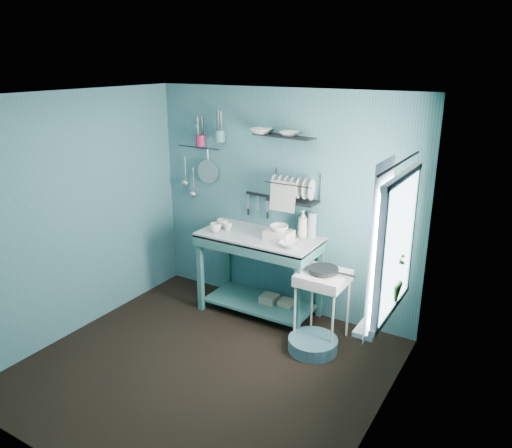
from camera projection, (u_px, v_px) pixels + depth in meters
The scene contains 36 objects.
floor at pixel (205, 367), 4.73m from camera, with size 3.20×3.20×0.00m, color black.
ceiling at pixel (195, 96), 3.94m from camera, with size 3.20×3.20×0.00m, color silver.
wall_back at pixel (282, 203), 5.55m from camera, with size 3.20×3.20×0.00m, color #36666E.
wall_front at pixel (55, 317), 3.11m from camera, with size 3.20×3.20×0.00m, color #36666E.
wall_left at pixel (76, 216), 5.12m from camera, with size 3.00×3.00×0.00m, color #36666E.
wall_right at pixel (381, 285), 3.55m from camera, with size 3.00×3.00×0.00m, color #36666E.
work_counter at pixel (260, 275), 5.60m from camera, with size 1.34×0.67×0.95m, color #2E625E.
mug_left at pixel (215, 228), 5.54m from camera, with size 0.12×0.12×0.10m, color silver.
mug_mid at pixel (228, 227), 5.58m from camera, with size 0.10×0.10×0.09m, color silver.
mug_right at pixel (222, 223), 5.68m from camera, with size 0.12×0.12×0.10m, color silver.
wash_tub at pixel (279, 235), 5.30m from camera, with size 0.28×0.22×0.10m, color silver.
tub_bowl at pixel (279, 228), 5.27m from camera, with size 0.20×0.20×0.06m, color silver.
soap_bottle at pixel (303, 223), 5.36m from camera, with size 0.12×0.12×0.30m, color silver.
water_bottle at pixel (312, 225), 5.33m from camera, with size 0.09×0.09×0.28m, color #9DA9AF.
counter_bowl at pixel (290, 244), 5.10m from camera, with size 0.22×0.22×0.05m, color silver.
hotplate_stand at pixel (322, 307), 5.09m from camera, with size 0.47×0.47×0.75m, color silver.
frying_pan at pixel (324, 269), 4.96m from camera, with size 0.30×0.30×0.04m, color black.
knife_strip at pixel (258, 195), 5.65m from camera, with size 0.32×0.02×0.03m, color black.
dish_rack at pixel (293, 187), 5.28m from camera, with size 0.55×0.24×0.32m, color black.
upper_shelf at pixel (284, 136), 5.20m from camera, with size 0.70×0.18×0.01m, color black.
shelf_bowl_left at pixel (261, 131), 5.32m from camera, with size 0.23×0.23×0.06m, color silver.
shelf_bowl_right at pixel (289, 135), 5.16m from camera, with size 0.20×0.20×0.05m, color silver.
utensil_cup_magenta at pixel (200, 141), 5.80m from camera, with size 0.11×0.11×0.13m, color maroon.
utensil_cup_teal at pixel (220, 136), 5.64m from camera, with size 0.11×0.11×0.13m, color teal.
colander at pixel (208, 172), 5.91m from camera, with size 0.28×0.28×0.03m, color #A3A5AB.
ladle_outer at pixel (185, 169), 6.09m from camera, with size 0.01×0.01×0.30m, color #A3A5AB.
ladle_inner at pixel (193, 180), 6.07m from camera, with size 0.01×0.01×0.30m, color #A3A5AB.
hook_rail at pixel (198, 147), 5.91m from camera, with size 0.01×0.01×0.60m, color black.
window_glass at pixel (398, 246), 3.88m from camera, with size 1.10×1.10×0.00m, color white.
windowsill at pixel (382, 311), 4.10m from camera, with size 0.16×0.95×0.04m, color silver.
curtain at pixel (379, 250), 3.65m from camera, with size 1.35×1.35×0.00m, color white.
curtain_rod at pixel (400, 163), 3.69m from camera, with size 0.02×0.02×1.05m, color black.
potted_plant at pixel (385, 275), 4.09m from camera, with size 0.29×0.29×0.52m, color #2B6127.
storage_tin_large at pixel (269, 304), 5.71m from camera, with size 0.18×0.18×0.22m, color gray.
storage_tin_small at pixel (286, 308), 5.64m from camera, with size 0.15×0.15×0.20m, color gray.
floor_basin at pixel (313, 344), 4.99m from camera, with size 0.50×0.50×0.13m, color #416F80.
Camera 1 is at (2.50, -3.22, 2.79)m, focal length 35.00 mm.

